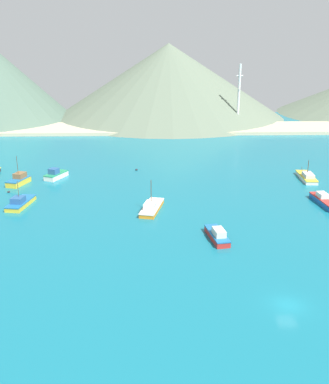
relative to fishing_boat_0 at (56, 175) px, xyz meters
The scene contains 13 objects.
ground 50.58m from the fishing_boat_0, 33.60° to the right, with size 260.00×280.00×0.50m.
fishing_boat_0 is the anchor object (origin of this frame).
fishing_boat_1 33.72m from the fishing_boat_0, 43.93° to the right, with size 5.21×10.56×6.59m.
fishing_boat_2 20.32m from the fishing_boat_0, 99.04° to the right, with size 4.49×9.07×5.59m.
fishing_boat_3 9.23m from the fishing_boat_0, 148.74° to the right, with size 4.80×7.25×6.99m.
fishing_boat_4 63.15m from the fishing_boat_0, ahead, with size 3.53×10.45×5.04m.
fishing_boat_5 51.87m from the fishing_boat_0, 46.46° to the right, with size 3.66×8.27×2.28m.
fishing_boat_9 64.17m from the fishing_boat_0, 18.66° to the right, with size 3.32×10.07×2.22m.
buoy_0 13.96m from the fishing_boat_0, 127.36° to the right, with size 0.60×0.60×0.60m.
buoy_1 21.29m from the fishing_boat_0, 18.91° to the left, with size 0.65×0.65×0.65m.
beach_strip 77.79m from the fishing_boat_0, 57.22° to the left, with size 247.00×23.54×1.20m, color #C6B793.
hill_central 106.59m from the fishing_boat_0, 72.39° to the left, with size 106.00×106.00×32.76m.
radio_tower 89.38m from the fishing_boat_0, 48.91° to the left, with size 2.52×2.01×25.19m.
Camera 1 is at (-17.29, -48.80, 32.15)m, focal length 41.00 mm.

